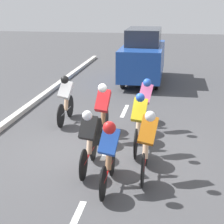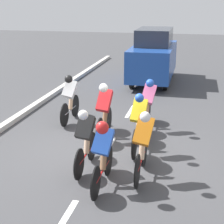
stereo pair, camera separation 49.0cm
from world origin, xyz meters
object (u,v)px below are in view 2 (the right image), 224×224
object	(u,v)px
cyclist_blue	(103,151)
cyclist_orange	(143,142)
cyclist_black	(85,138)
cyclist_yellow	(139,121)
support_car	(153,56)
cyclist_red	(104,109)
cyclist_white	(70,97)
cyclist_pink	(148,102)

from	to	relation	value
cyclist_blue	cyclist_orange	distance (m)	0.91
cyclist_black	cyclist_orange	xyz separation A→B (m)	(-1.22, 0.08, 0.04)
cyclist_yellow	support_car	world-z (taller)	support_car
cyclist_red	cyclist_white	world-z (taller)	cyclist_red
cyclist_blue	cyclist_red	world-z (taller)	cyclist_red
cyclist_yellow	cyclist_orange	bearing A→B (deg)	102.32
cyclist_blue	cyclist_black	xyz separation A→B (m)	(0.55, -0.69, -0.04)
cyclist_orange	cyclist_pink	distance (m)	2.98
cyclist_black	cyclist_orange	bearing A→B (deg)	176.20
cyclist_black	cyclist_yellow	bearing A→B (deg)	-126.92
cyclist_blue	support_car	xyz separation A→B (m)	(0.19, -9.68, 0.34)
support_car	cyclist_black	bearing A→B (deg)	87.70
cyclist_black	cyclist_white	distance (m)	3.28
cyclist_white	cyclist_pink	bearing A→B (deg)	177.48
cyclist_pink	cyclist_white	distance (m)	2.30
cyclist_orange	cyclist_white	distance (m)	4.01
cyclist_pink	support_car	bearing A→B (deg)	-84.62
cyclist_yellow	cyclist_red	size ratio (longest dim) A/B	1.04
cyclist_red	cyclist_pink	size ratio (longest dim) A/B	1.00
cyclist_black	cyclist_red	xyz separation A→B (m)	(0.06, -1.88, 0.06)
cyclist_blue	cyclist_pink	distance (m)	3.60
cyclist_yellow	cyclist_white	distance (m)	2.88
cyclist_black	cyclist_pink	size ratio (longest dim) A/B	0.99
cyclist_black	cyclist_orange	world-z (taller)	cyclist_orange
cyclist_blue	cyclist_pink	size ratio (longest dim) A/B	1.01
cyclist_red	cyclist_orange	size ratio (longest dim) A/B	0.98
cyclist_black	cyclist_orange	distance (m)	1.22
cyclist_yellow	support_car	bearing A→B (deg)	-85.79
cyclist_pink	cyclist_white	bearing A→B (deg)	-2.52
cyclist_pink	support_car	world-z (taller)	support_car
cyclist_white	cyclist_red	bearing A→B (deg)	139.70
cyclist_pink	cyclist_white	world-z (taller)	cyclist_pink
support_car	cyclist_pink	bearing A→B (deg)	95.38
cyclist_orange	support_car	bearing A→B (deg)	-84.59
cyclist_yellow	cyclist_red	world-z (taller)	cyclist_red
cyclist_white	cyclist_black	bearing A→B (deg)	114.53
cyclist_blue	cyclist_white	xyz separation A→B (m)	(1.91, -3.68, -0.01)
cyclist_yellow	support_car	distance (m)	7.78
cyclist_blue	cyclist_white	bearing A→B (deg)	-62.55
cyclist_red	support_car	size ratio (longest dim) A/B	0.38
cyclist_black	cyclist_orange	size ratio (longest dim) A/B	0.96
cyclist_black	cyclist_white	world-z (taller)	cyclist_white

